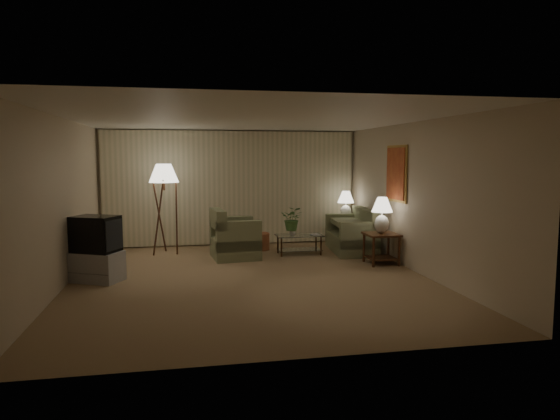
# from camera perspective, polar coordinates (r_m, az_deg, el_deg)

# --- Properties ---
(ground) EXTENTS (7.00, 7.00, 0.00)m
(ground) POSITION_cam_1_polar(r_m,az_deg,el_deg) (8.63, -3.37, -7.82)
(ground) COLOR #947352
(ground) RESTS_ON ground
(room_shell) EXTENTS (6.04, 7.02, 2.72)m
(room_shell) POSITION_cam_1_polar(r_m,az_deg,el_deg) (9.88, -4.44, 4.18)
(room_shell) COLOR beige
(room_shell) RESTS_ON ground
(sofa) EXTENTS (1.82, 1.13, 0.74)m
(sofa) POSITION_cam_1_polar(r_m,az_deg,el_deg) (11.09, 8.13, -2.81)
(sofa) COLOR #787F59
(sofa) RESTS_ON ground
(armchair) EXTENTS (1.13, 1.09, 0.80)m
(armchair) POSITION_cam_1_polar(r_m,az_deg,el_deg) (10.30, -5.15, -3.28)
(armchair) COLOR #787F59
(armchair) RESTS_ON ground
(side_table_near) EXTENTS (0.62, 0.62, 0.60)m
(side_table_near) POSITION_cam_1_polar(r_m,az_deg,el_deg) (9.89, 11.50, -3.66)
(side_table_near) COLOR #3B2310
(side_table_near) RESTS_ON ground
(side_table_far) EXTENTS (0.48, 0.41, 0.60)m
(side_table_far) POSITION_cam_1_polar(r_m,az_deg,el_deg) (11.93, 7.49, -2.05)
(side_table_far) COLOR #3B2310
(side_table_far) RESTS_ON ground
(table_lamp_near) EXTENTS (0.41, 0.41, 0.70)m
(table_lamp_near) POSITION_cam_1_polar(r_m,az_deg,el_deg) (9.81, 11.58, -0.23)
(table_lamp_near) COLOR white
(table_lamp_near) RESTS_ON side_table_near
(table_lamp_far) EXTENTS (0.39, 0.39, 0.67)m
(table_lamp_far) POSITION_cam_1_polar(r_m,az_deg,el_deg) (11.86, 7.53, 0.82)
(table_lamp_far) COLOR white
(table_lamp_far) RESTS_ON side_table_far
(coffee_table) EXTENTS (0.99, 0.54, 0.41)m
(coffee_table) POSITION_cam_1_polar(r_m,az_deg,el_deg) (10.68, 2.21, -3.61)
(coffee_table) COLOR silver
(coffee_table) RESTS_ON ground
(tv_cabinet) EXTENTS (1.20, 1.14, 0.50)m
(tv_cabinet) POSITION_cam_1_polar(r_m,az_deg,el_deg) (8.92, -20.20, -6.08)
(tv_cabinet) COLOR #ADADB0
(tv_cabinet) RESTS_ON ground
(crt_tv) EXTENTS (1.10, 1.06, 0.60)m
(crt_tv) POSITION_cam_1_polar(r_m,az_deg,el_deg) (8.83, -20.33, -2.58)
(crt_tv) COLOR black
(crt_tv) RESTS_ON tv_cabinet
(floor_lamp) EXTENTS (0.63, 0.63, 1.93)m
(floor_lamp) POSITION_cam_1_polar(r_m,az_deg,el_deg) (10.90, -13.06, 0.33)
(floor_lamp) COLOR #3B2310
(floor_lamp) RESTS_ON ground
(ottoman) EXTENTS (0.65, 0.65, 0.37)m
(ottoman) POSITION_cam_1_polar(r_m,az_deg,el_deg) (11.24, -2.63, -3.60)
(ottoman) COLOR #9B4E34
(ottoman) RESTS_ON ground
(vase) EXTENTS (0.18, 0.18, 0.14)m
(vase) POSITION_cam_1_polar(r_m,az_deg,el_deg) (10.62, 1.43, -2.53)
(vase) COLOR silver
(vase) RESTS_ON coffee_table
(flowers) EXTENTS (0.58, 0.54, 0.51)m
(flowers) POSITION_cam_1_polar(r_m,az_deg,el_deg) (10.57, 1.43, -0.79)
(flowers) COLOR #436E31
(flowers) RESTS_ON vase
(book) EXTENTS (0.20, 0.25, 0.02)m
(book) POSITION_cam_1_polar(r_m,az_deg,el_deg) (10.62, 3.65, -2.87)
(book) COLOR olive
(book) RESTS_ON coffee_table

